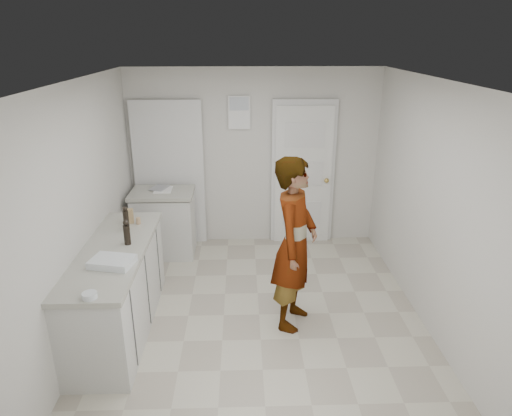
{
  "coord_description": "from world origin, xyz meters",
  "views": [
    {
      "loc": [
        -0.17,
        -4.28,
        2.88
      ],
      "look_at": [
        -0.02,
        0.4,
        1.11
      ],
      "focal_mm": 32.0,
      "sensor_mm": 36.0,
      "label": 1
    }
  ],
  "objects_px": {
    "oil_cruet_a": "(127,233)",
    "oil_cruet_b": "(126,219)",
    "baking_dish": "(112,262)",
    "person": "(295,244)",
    "spice_jar": "(138,221)",
    "cake_mix_box": "(129,216)",
    "egg_bowl": "(90,295)"
  },
  "relations": [
    {
      "from": "oil_cruet_a",
      "to": "oil_cruet_b",
      "type": "distance_m",
      "value": 0.37
    },
    {
      "from": "oil_cruet_a",
      "to": "oil_cruet_b",
      "type": "height_order",
      "value": "oil_cruet_b"
    },
    {
      "from": "baking_dish",
      "to": "oil_cruet_b",
      "type": "bearing_deg",
      "value": 93.81
    },
    {
      "from": "person",
      "to": "spice_jar",
      "type": "bearing_deg",
      "value": 93.74
    },
    {
      "from": "oil_cruet_b",
      "to": "spice_jar",
      "type": "bearing_deg",
      "value": 61.93
    },
    {
      "from": "cake_mix_box",
      "to": "baking_dish",
      "type": "xyz_separation_m",
      "value": [
        0.07,
        -0.99,
        -0.05
      ]
    },
    {
      "from": "oil_cruet_b",
      "to": "egg_bowl",
      "type": "distance_m",
      "value": 1.36
    },
    {
      "from": "cake_mix_box",
      "to": "spice_jar",
      "type": "bearing_deg",
      "value": -17.55
    },
    {
      "from": "baking_dish",
      "to": "person",
      "type": "bearing_deg",
      "value": 13.77
    },
    {
      "from": "spice_jar",
      "to": "oil_cruet_a",
      "type": "bearing_deg",
      "value": -89.69
    },
    {
      "from": "person",
      "to": "oil_cruet_a",
      "type": "bearing_deg",
      "value": 111.02
    },
    {
      "from": "cake_mix_box",
      "to": "oil_cruet_a",
      "type": "bearing_deg",
      "value": -83.79
    },
    {
      "from": "oil_cruet_a",
      "to": "egg_bowl",
      "type": "xyz_separation_m",
      "value": [
        -0.07,
        -1.0,
        -0.1
      ]
    },
    {
      "from": "spice_jar",
      "to": "baking_dish",
      "type": "distance_m",
      "value": 0.97
    },
    {
      "from": "person",
      "to": "oil_cruet_a",
      "type": "height_order",
      "value": "person"
    },
    {
      "from": "oil_cruet_a",
      "to": "spice_jar",
      "type": "bearing_deg",
      "value": 90.31
    },
    {
      "from": "person",
      "to": "baking_dish",
      "type": "distance_m",
      "value": 1.76
    },
    {
      "from": "person",
      "to": "oil_cruet_b",
      "type": "height_order",
      "value": "person"
    },
    {
      "from": "oil_cruet_b",
      "to": "baking_dish",
      "type": "height_order",
      "value": "oil_cruet_b"
    },
    {
      "from": "oil_cruet_a",
      "to": "oil_cruet_b",
      "type": "xyz_separation_m",
      "value": [
        -0.09,
        0.36,
        0.01
      ]
    },
    {
      "from": "spice_jar",
      "to": "oil_cruet_a",
      "type": "distance_m",
      "value": 0.53
    },
    {
      "from": "oil_cruet_a",
      "to": "baking_dish",
      "type": "height_order",
      "value": "oil_cruet_a"
    },
    {
      "from": "spice_jar",
      "to": "egg_bowl",
      "type": "xyz_separation_m",
      "value": [
        -0.07,
        -1.52,
        -0.01
      ]
    },
    {
      "from": "spice_jar",
      "to": "oil_cruet_a",
      "type": "height_order",
      "value": "oil_cruet_a"
    },
    {
      "from": "oil_cruet_a",
      "to": "oil_cruet_b",
      "type": "relative_size",
      "value": 0.97
    },
    {
      "from": "cake_mix_box",
      "to": "oil_cruet_a",
      "type": "xyz_separation_m",
      "value": [
        0.11,
        -0.55,
        0.04
      ]
    },
    {
      "from": "spice_jar",
      "to": "oil_cruet_b",
      "type": "relative_size",
      "value": 0.28
    },
    {
      "from": "egg_bowl",
      "to": "person",
      "type": "bearing_deg",
      "value": 29.16
    },
    {
      "from": "spice_jar",
      "to": "egg_bowl",
      "type": "relative_size",
      "value": 0.62
    },
    {
      "from": "person",
      "to": "oil_cruet_a",
      "type": "distance_m",
      "value": 1.68
    },
    {
      "from": "cake_mix_box",
      "to": "spice_jar",
      "type": "xyz_separation_m",
      "value": [
        0.11,
        -0.02,
        -0.05
      ]
    },
    {
      "from": "person",
      "to": "oil_cruet_b",
      "type": "relative_size",
      "value": 6.73
    }
  ]
}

